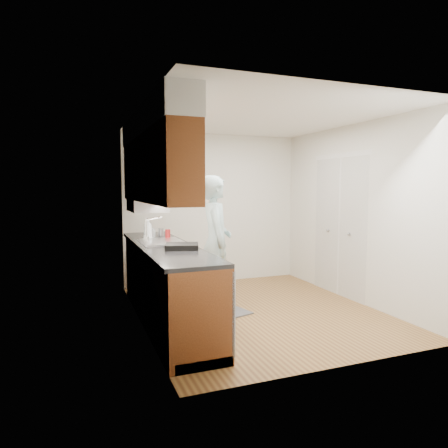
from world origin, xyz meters
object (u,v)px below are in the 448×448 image
object	(u,v)px
steel_can	(161,233)
dish_rack	(182,246)
person	(216,234)
soap_bottle_b	(152,231)
soap_bottle_a	(148,228)
soap_bottle_c	(151,229)
soda_can	(168,234)

from	to	relation	value
steel_can	dish_rack	size ratio (longest dim) A/B	0.36
person	dish_rack	distance (m)	0.90
soap_bottle_b	steel_can	size ratio (longest dim) A/B	1.33
soap_bottle_a	soap_bottle_c	world-z (taller)	soap_bottle_a
soda_can	soap_bottle_c	bearing A→B (deg)	104.54
soap_bottle_b	dish_rack	world-z (taller)	soap_bottle_b
person	soda_can	bearing A→B (deg)	77.86
soap_bottle_c	dish_rack	size ratio (longest dim) A/B	0.44
dish_rack	soda_can	bearing A→B (deg)	103.14
soap_bottle_c	steel_can	bearing A→B (deg)	-79.76
dish_rack	soap_bottle_b	bearing A→B (deg)	112.66
soda_can	dish_rack	size ratio (longest dim) A/B	0.35
dish_rack	soap_bottle_c	bearing A→B (deg)	109.61
soda_can	soap_bottle_a	bearing A→B (deg)	173.36
soda_can	dish_rack	xyz separation A→B (m)	(-0.05, -0.89, -0.03)
soap_bottle_b	person	bearing A→B (deg)	-31.56
soap_bottle_b	soda_can	distance (m)	0.28
soap_bottle_b	dish_rack	bearing A→B (deg)	-83.39
soap_bottle_b	soap_bottle_c	size ratio (longest dim) A/B	1.09
soap_bottle_a	soap_bottle_b	size ratio (longest dim) A/B	1.67
soap_bottle_b	steel_can	world-z (taller)	soap_bottle_b
person	soap_bottle_a	world-z (taller)	person
person	soda_can	size ratio (longest dim) A/B	15.83
person	soap_bottle_a	distance (m)	0.88
person	soap_bottle_c	distance (m)	1.04
person	steel_can	xyz separation A→B (m)	(-0.64, 0.38, -0.01)
soap_bottle_c	soap_bottle_a	bearing A→B (deg)	-104.20
person	steel_can	distance (m)	0.75
person	dish_rack	size ratio (longest dim) A/B	5.53
person	soap_bottle_c	xyz separation A→B (m)	(-0.71, 0.76, 0.01)
soap_bottle_b	dish_rack	size ratio (longest dim) A/B	0.48
soap_bottle_a	soap_bottle_b	distance (m)	0.21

